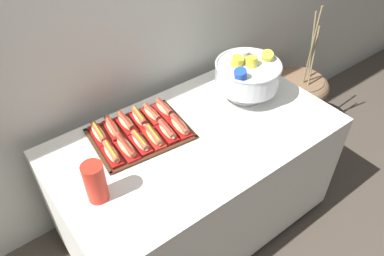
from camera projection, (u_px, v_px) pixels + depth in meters
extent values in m
plane|color=#4C4238|center=(196.00, 219.00, 2.41)|extent=(10.00, 10.00, 0.00)
cube|color=white|center=(196.00, 179.00, 2.15)|extent=(1.50, 0.83, 0.70)
cylinder|color=black|center=(297.00, 199.00, 2.51)|extent=(0.05, 0.05, 0.04)
cylinder|color=black|center=(84.00, 237.00, 2.29)|extent=(0.05, 0.05, 0.04)
cylinder|color=black|center=(237.00, 149.00, 2.87)|extent=(0.05, 0.05, 0.04)
cylinder|color=brown|center=(295.00, 106.00, 2.88)|extent=(0.33, 0.33, 0.51)
torus|color=brown|center=(291.00, 125.00, 3.01)|extent=(0.48, 0.48, 0.12)
torus|color=brown|center=(293.00, 113.00, 2.93)|extent=(0.49, 0.49, 0.12)
torus|color=brown|center=(296.00, 100.00, 2.84)|extent=(0.46, 0.46, 0.12)
torus|color=brown|center=(300.00, 86.00, 2.76)|extent=(0.42, 0.42, 0.12)
cylinder|color=#937F56|center=(312.00, 47.00, 2.48)|extent=(0.02, 0.03, 0.58)
cylinder|color=#937F56|center=(312.00, 46.00, 2.59)|extent=(0.02, 0.08, 0.48)
cylinder|color=#937F56|center=(313.00, 57.00, 2.54)|extent=(0.05, 0.06, 0.42)
cube|color=#472B19|center=(140.00, 134.00, 1.92)|extent=(0.51, 0.40, 0.01)
cube|color=#472B19|center=(156.00, 153.00, 1.80)|extent=(0.48, 0.06, 0.01)
cube|color=#472B19|center=(126.00, 115.00, 2.02)|extent=(0.48, 0.06, 0.01)
cube|color=#472B19|center=(97.00, 150.00, 1.82)|extent=(0.05, 0.36, 0.01)
cube|color=#472B19|center=(179.00, 118.00, 2.00)|extent=(0.05, 0.36, 0.01)
cube|color=#B21414|center=(112.00, 156.00, 1.78)|extent=(0.07, 0.17, 0.02)
ellipsoid|color=#E0BC7F|center=(111.00, 153.00, 1.77)|extent=(0.06, 0.15, 0.04)
cylinder|color=#A8563D|center=(111.00, 151.00, 1.76)|extent=(0.05, 0.15, 0.03)
cylinder|color=yellow|center=(111.00, 149.00, 1.75)|extent=(0.02, 0.12, 0.01)
cube|color=red|center=(126.00, 150.00, 1.81)|extent=(0.08, 0.18, 0.02)
ellipsoid|color=tan|center=(126.00, 147.00, 1.80)|extent=(0.06, 0.17, 0.04)
cylinder|color=brown|center=(126.00, 145.00, 1.79)|extent=(0.04, 0.17, 0.03)
cylinder|color=red|center=(125.00, 143.00, 1.78)|extent=(0.02, 0.14, 0.01)
cube|color=red|center=(140.00, 144.00, 1.84)|extent=(0.07, 0.16, 0.02)
ellipsoid|color=beige|center=(140.00, 142.00, 1.83)|extent=(0.06, 0.15, 0.04)
cylinder|color=#9E4C38|center=(140.00, 140.00, 1.82)|extent=(0.04, 0.14, 0.03)
cylinder|color=yellow|center=(140.00, 138.00, 1.81)|extent=(0.02, 0.12, 0.01)
cube|color=red|center=(154.00, 139.00, 1.87)|extent=(0.08, 0.17, 0.02)
ellipsoid|color=tan|center=(154.00, 136.00, 1.86)|extent=(0.07, 0.16, 0.04)
cylinder|color=#9E4C38|center=(154.00, 135.00, 1.85)|extent=(0.05, 0.15, 0.03)
cylinder|color=yellow|center=(153.00, 132.00, 1.84)|extent=(0.02, 0.13, 0.01)
cube|color=#B21414|center=(167.00, 134.00, 1.90)|extent=(0.07, 0.16, 0.02)
ellipsoid|color=beige|center=(167.00, 130.00, 1.89)|extent=(0.06, 0.15, 0.04)
cylinder|color=#9E4C38|center=(167.00, 128.00, 1.88)|extent=(0.05, 0.14, 0.03)
cylinder|color=red|center=(167.00, 126.00, 1.87)|extent=(0.02, 0.11, 0.01)
cube|color=#B21414|center=(180.00, 129.00, 1.93)|extent=(0.09, 0.18, 0.02)
ellipsoid|color=tan|center=(180.00, 125.00, 1.92)|extent=(0.07, 0.16, 0.04)
cylinder|color=#9E4C38|center=(180.00, 124.00, 1.91)|extent=(0.05, 0.16, 0.03)
cylinder|color=red|center=(180.00, 122.00, 1.90)|extent=(0.02, 0.13, 0.01)
cube|color=#B21414|center=(99.00, 136.00, 1.89)|extent=(0.08, 0.18, 0.02)
ellipsoid|color=#E0BC7F|center=(99.00, 133.00, 1.87)|extent=(0.06, 0.17, 0.04)
cylinder|color=#9E4C38|center=(98.00, 132.00, 1.87)|extent=(0.04, 0.16, 0.03)
cylinder|color=yellow|center=(98.00, 130.00, 1.86)|extent=(0.02, 0.13, 0.01)
cube|color=red|center=(113.00, 131.00, 1.92)|extent=(0.08, 0.18, 0.02)
ellipsoid|color=tan|center=(113.00, 128.00, 1.90)|extent=(0.07, 0.17, 0.04)
cylinder|color=#A8563D|center=(112.00, 126.00, 1.90)|extent=(0.05, 0.17, 0.03)
cylinder|color=red|center=(112.00, 124.00, 1.89)|extent=(0.03, 0.14, 0.01)
cube|color=#B21414|center=(127.00, 126.00, 1.95)|extent=(0.07, 0.16, 0.02)
ellipsoid|color=#E0BC7F|center=(126.00, 122.00, 1.93)|extent=(0.06, 0.15, 0.04)
cylinder|color=#9E4C38|center=(126.00, 120.00, 1.92)|extent=(0.04, 0.15, 0.03)
cylinder|color=red|center=(125.00, 118.00, 1.91)|extent=(0.01, 0.12, 0.01)
cube|color=#B21414|center=(140.00, 121.00, 1.98)|extent=(0.08, 0.17, 0.02)
ellipsoid|color=beige|center=(139.00, 117.00, 1.96)|extent=(0.07, 0.16, 0.04)
cylinder|color=#9E4C38|center=(139.00, 116.00, 1.95)|extent=(0.05, 0.14, 0.03)
cylinder|color=yellow|center=(139.00, 113.00, 1.94)|extent=(0.02, 0.12, 0.01)
cube|color=red|center=(152.00, 116.00, 2.01)|extent=(0.07, 0.16, 0.02)
ellipsoid|color=#E0BC7F|center=(152.00, 113.00, 1.99)|extent=(0.06, 0.15, 0.04)
cylinder|color=#A8563D|center=(152.00, 112.00, 1.99)|extent=(0.04, 0.14, 0.03)
cylinder|color=red|center=(152.00, 110.00, 1.98)|extent=(0.01, 0.12, 0.01)
cube|color=red|center=(164.00, 111.00, 2.04)|extent=(0.08, 0.16, 0.02)
ellipsoid|color=#E0BC7F|center=(164.00, 108.00, 2.02)|extent=(0.06, 0.15, 0.04)
cylinder|color=#9E4C38|center=(164.00, 106.00, 2.01)|extent=(0.04, 0.14, 0.03)
cylinder|color=red|center=(164.00, 104.00, 2.00)|extent=(0.01, 0.12, 0.01)
cylinder|color=silver|center=(245.00, 95.00, 2.16)|extent=(0.20, 0.20, 0.02)
cone|color=silver|center=(246.00, 89.00, 2.13)|extent=(0.07, 0.07, 0.07)
cylinder|color=silver|center=(247.00, 75.00, 2.07)|extent=(0.36, 0.36, 0.13)
torus|color=silver|center=(249.00, 65.00, 2.03)|extent=(0.37, 0.37, 0.02)
cylinder|color=yellow|center=(267.00, 60.00, 2.09)|extent=(0.12, 0.11, 0.15)
cylinder|color=#B7BCC6|center=(243.00, 61.00, 2.08)|extent=(0.09, 0.08, 0.13)
cylinder|color=yellow|center=(235.00, 67.00, 2.04)|extent=(0.09, 0.10, 0.14)
cylinder|color=#1E47B2|center=(241.00, 80.00, 1.94)|extent=(0.12, 0.09, 0.14)
cylinder|color=yellow|center=(251.00, 68.00, 2.03)|extent=(0.09, 0.11, 0.14)
cylinder|color=red|center=(97.00, 189.00, 1.59)|extent=(0.09, 0.09, 0.10)
cylinder|color=red|center=(96.00, 187.00, 1.57)|extent=(0.09, 0.09, 0.10)
cylinder|color=red|center=(96.00, 184.00, 1.56)|extent=(0.09, 0.09, 0.10)
cylinder|color=red|center=(95.00, 181.00, 1.55)|extent=(0.09, 0.09, 0.10)
cylinder|color=red|center=(94.00, 178.00, 1.54)|extent=(0.09, 0.09, 0.10)
cylinder|color=red|center=(93.00, 175.00, 1.52)|extent=(0.09, 0.09, 0.10)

